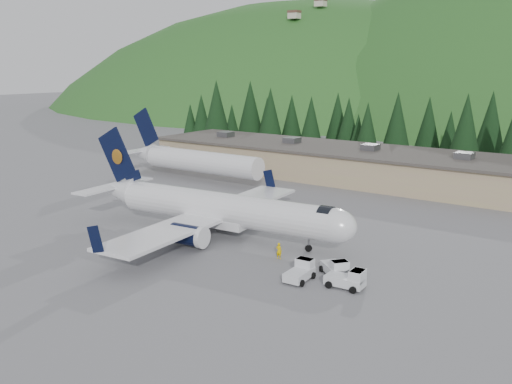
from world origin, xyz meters
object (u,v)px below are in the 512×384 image
(baggage_tug_a, at_px, (348,279))
(ramp_worker, at_px, (279,251))
(baggage_tug_c, at_px, (301,271))
(terminal_building, at_px, (342,162))
(second_airliner, at_px, (190,160))
(airliner, at_px, (217,209))
(baggage_tug_b, at_px, (336,268))

(baggage_tug_a, height_order, ramp_worker, baggage_tug_a)
(baggage_tug_c, xyz_separation_m, ramp_worker, (-4.65, 3.55, 0.04))
(terminal_building, bearing_deg, ramp_worker, -71.01)
(baggage_tug_c, distance_m, ramp_worker, 5.85)
(baggage_tug_a, bearing_deg, second_airliner, 143.32)
(airliner, bearing_deg, baggage_tug_b, -17.03)
(terminal_building, bearing_deg, airliner, -83.99)
(baggage_tug_a, bearing_deg, ramp_worker, 158.27)
(airliner, bearing_deg, baggage_tug_c, -27.74)
(second_airliner, distance_m, ramp_worker, 42.03)
(second_airliner, distance_m, terminal_building, 25.55)
(second_airliner, bearing_deg, baggage_tug_b, -32.23)
(baggage_tug_b, distance_m, terminal_building, 46.65)
(airliner, distance_m, ramp_worker, 10.56)
(second_airliner, bearing_deg, airliner, -42.71)
(airliner, relative_size, ramp_worker, 20.90)
(baggage_tug_a, xyz_separation_m, terminal_building, (-23.02, 43.59, 1.83))
(baggage_tug_b, xyz_separation_m, terminal_building, (-20.83, 41.69, 1.85))
(second_airliner, bearing_deg, baggage_tug_c, -36.22)
(second_airliner, relative_size, baggage_tug_a, 8.00)
(baggage_tug_a, xyz_separation_m, baggage_tug_b, (-2.19, 1.90, -0.03))
(second_airliner, relative_size, baggage_tug_b, 7.83)
(baggage_tug_a, distance_m, baggage_tug_c, 4.42)
(airliner, relative_size, baggage_tug_b, 9.78)
(second_airliner, xyz_separation_m, ramp_worker, (33.92, -24.70, -2.50))
(airliner, xyz_separation_m, baggage_tug_c, (14.64, -6.16, -2.26))
(second_airliner, height_order, baggage_tug_b, second_airliner)
(ramp_worker, bearing_deg, baggage_tug_b, 167.77)
(baggage_tug_c, bearing_deg, airliner, 64.09)
(airliner, relative_size, baggage_tug_c, 10.28)
(baggage_tug_a, height_order, baggage_tug_b, baggage_tug_a)
(baggage_tug_c, bearing_deg, baggage_tug_a, -84.59)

